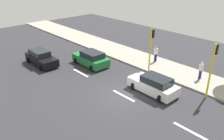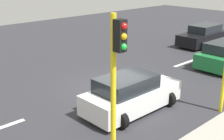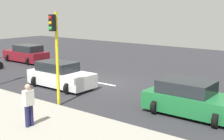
# 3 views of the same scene
# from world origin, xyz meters

# --- Properties ---
(ground_plane) EXTENTS (40.00, 60.00, 0.10)m
(ground_plane) POSITION_xyz_m (0.00, 0.00, -0.05)
(ground_plane) COLOR #2D2D33
(sidewalk) EXTENTS (4.00, 60.00, 0.15)m
(sidewalk) POSITION_xyz_m (7.00, 0.00, 0.07)
(sidewalk) COLOR #9E998E
(sidewalk) RESTS_ON ground
(lane_stripe_north) EXTENTS (0.20, 2.40, 0.01)m
(lane_stripe_north) POSITION_xyz_m (0.00, -6.00, 0.01)
(lane_stripe_north) COLOR white
(lane_stripe_north) RESTS_ON ground
(lane_stripe_mid) EXTENTS (0.20, 2.40, 0.01)m
(lane_stripe_mid) POSITION_xyz_m (0.00, 0.00, 0.01)
(lane_stripe_mid) COLOR white
(lane_stripe_mid) RESTS_ON ground
(lane_stripe_south) EXTENTS (0.20, 2.40, 0.01)m
(lane_stripe_south) POSITION_xyz_m (0.00, 6.00, 0.01)
(lane_stripe_south) COLOR white
(lane_stripe_south) RESTS_ON ground
(lane_stripe_far_south) EXTENTS (0.20, 2.40, 0.01)m
(lane_stripe_far_south) POSITION_xyz_m (0.00, 12.00, 0.01)
(lane_stripe_far_south) COLOR white
(lane_stripe_far_south) RESTS_ON ground
(car_black) EXTENTS (2.16, 4.32, 1.52)m
(car_black) POSITION_xyz_m (-1.75, 10.67, 0.71)
(car_black) COLOR black
(car_black) RESTS_ON ground
(car_green) EXTENTS (2.35, 4.17, 1.52)m
(car_green) POSITION_xyz_m (2.05, 6.95, 0.71)
(car_green) COLOR #1E7238
(car_green) RESTS_ON ground
(car_white) EXTENTS (2.19, 4.21, 1.52)m
(car_white) POSITION_xyz_m (2.21, -1.25, 0.71)
(car_white) COLOR white
(car_white) RESTS_ON ground
(pedestrian_near_signal) EXTENTS (0.40, 0.24, 1.69)m
(pedestrian_near_signal) POSITION_xyz_m (7.56, 2.73, 1.06)
(pedestrian_near_signal) COLOR #1E1E4C
(pedestrian_near_signal) RESTS_ON sidewalk
(pedestrian_by_tree) EXTENTS (0.40, 0.24, 1.69)m
(pedestrian_by_tree) POSITION_xyz_m (7.18, -2.68, 1.06)
(pedestrian_by_tree) COLOR #1E1E4C
(pedestrian_by_tree) RESTS_ON sidewalk
(traffic_light_corner) EXTENTS (0.49, 0.24, 4.50)m
(traffic_light_corner) POSITION_xyz_m (4.85, -4.61, 2.93)
(traffic_light_corner) COLOR yellow
(traffic_light_corner) RESTS_ON ground
(traffic_light_midblock) EXTENTS (0.49, 0.24, 4.50)m
(traffic_light_midblock) POSITION_xyz_m (4.85, 1.33, 2.93)
(traffic_light_midblock) COLOR yellow
(traffic_light_midblock) RESTS_ON ground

